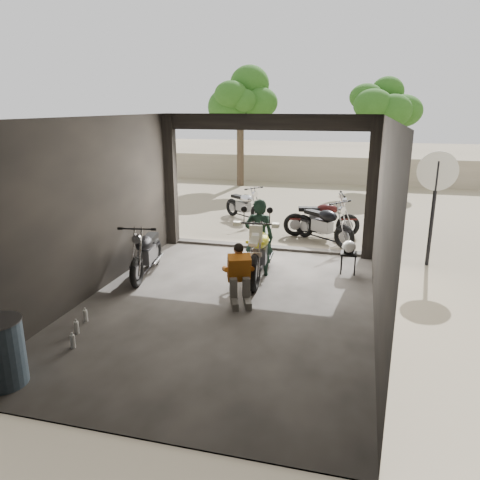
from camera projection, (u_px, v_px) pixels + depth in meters
The scene contains 16 objects.
ground at pixel (226, 306), 8.18m from camera, with size 80.00×80.00×0.00m, color #7A6D56.
garage at pixel (234, 228), 8.33m from camera, with size 7.00×7.13×3.20m.
boundary_wall at pixel (313, 170), 21.03m from camera, with size 18.00×0.30×1.20m, color gray.
tree_left at pixel (240, 90), 19.43m from camera, with size 2.20×2.20×5.60m.
tree_right at pixel (384, 101), 19.53m from camera, with size 2.20×2.20×5.00m.
main_bike at pixel (261, 247), 9.36m from camera, with size 0.81×1.97×1.31m, color beige, non-canonical shape.
left_bike at pixel (146, 249), 9.51m from camera, with size 0.69×1.69×1.14m, color black, non-canonical shape.
outside_bike_a at pixel (244, 203), 14.26m from camera, with size 0.64×1.56×1.05m, color black, non-canonical shape.
outside_bike_b at pixel (322, 215), 12.35m from camera, with size 0.72×1.75×1.18m, color #3F100F, non-canonical shape.
outside_bike_c at pixel (324, 221), 11.78m from camera, with size 0.70×1.70×1.15m, color black, non-canonical shape.
rider at pixel (259, 238), 9.45m from camera, with size 0.59×0.38×1.60m, color black.
mechanic at pixel (240, 277), 8.11m from camera, with size 0.53×0.72×1.04m, color #BC6619, non-canonical shape.
stool at pixel (349, 256), 9.65m from camera, with size 0.33×0.33×0.46m.
helmet at pixel (349, 247), 9.57m from camera, with size 0.28×0.29×0.27m, color silver.
oil_drum at pixel (1, 354), 5.76m from camera, with size 0.56×0.56×0.87m, color #3C5165.
sign_post at pixel (435, 189), 9.82m from camera, with size 0.83×0.08×2.48m.
Camera 1 is at (2.15, -7.23, 3.37)m, focal length 35.00 mm.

